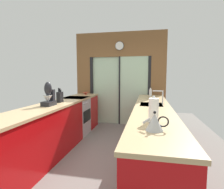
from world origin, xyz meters
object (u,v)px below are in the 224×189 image
mixing_bowl (86,93)px  kettle (155,122)px  soap_bottle (150,92)px  stand_mixer (49,97)px  paper_towel_roll (154,110)px  knife_block (60,97)px  oven_range (76,116)px

mixing_bowl → kettle: bearing=-59.0°
kettle → soap_bottle: soap_bottle is taller
kettle → stand_mixer: bearing=148.5°
soap_bottle → paper_towel_roll: 2.63m
knife_block → stand_mixer: bearing=-90.0°
mixing_bowl → soap_bottle: (1.78, -0.02, 0.06)m
oven_range → mixing_bowl: bearing=88.4°
stand_mixer → soap_bottle: size_ratio=1.86×
stand_mixer → kettle: stand_mixer is taller
oven_range → mixing_bowl: size_ratio=4.92×
stand_mixer → kettle: (1.78, -1.09, -0.08)m
kettle → soap_bottle: (-0.00, 2.95, 0.01)m
mixing_bowl → knife_block: knife_block is taller
knife_block → kettle: knife_block is taller
oven_range → mixing_bowl: mixing_bowl is taller
paper_towel_roll → kettle: bearing=-89.7°
kettle → knife_block: bearing=140.0°
paper_towel_roll → mixing_bowl: bearing=123.9°
mixing_bowl → stand_mixer: 1.88m
oven_range → soap_bottle: (1.80, 0.65, 0.56)m
oven_range → knife_block: size_ratio=3.20×
oven_range → stand_mixer: (0.02, -1.21, 0.63)m
knife_block → soap_bottle: (1.78, 1.46, -0.01)m
kettle → paper_towel_roll: paper_towel_roll is taller
oven_range → stand_mixer: 1.36m
stand_mixer → paper_towel_roll: (1.78, -0.77, -0.03)m
kettle → oven_range: bearing=128.0°
stand_mixer → paper_towel_roll: 1.94m
mixing_bowl → soap_bottle: 1.78m
oven_range → stand_mixer: bearing=-89.1°
mixing_bowl → kettle: kettle is taller
oven_range → mixing_bowl: (0.02, 0.67, 0.50)m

